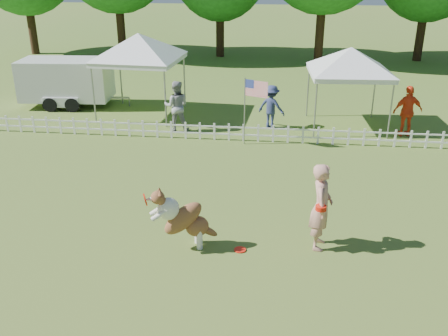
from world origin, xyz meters
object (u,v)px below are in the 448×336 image
(flag_pole, at_px, (245,112))
(canopy_tent_right, at_px, (348,89))
(spectator_c, at_px, (408,111))
(frisbee_on_turf, at_px, (240,250))
(spectator_b, at_px, (271,107))
(dog, at_px, (184,218))
(canopy_tent_left, at_px, (141,76))
(cargo_trailer, at_px, (67,82))
(spectator_a, at_px, (176,106))
(handler, at_px, (321,207))

(flag_pole, bearing_deg, canopy_tent_right, 56.36)
(spectator_c, bearing_deg, frisbee_on_turf, 45.07)
(canopy_tent_right, distance_m, spectator_b, 2.80)
(dog, bearing_deg, spectator_c, 32.07)
(frisbee_on_turf, xyz_separation_m, canopy_tent_left, (-4.73, 9.52, 1.54))
(dog, relative_size, cargo_trailer, 0.32)
(spectator_c, bearing_deg, spectator_a, -10.27)
(dog, height_order, cargo_trailer, cargo_trailer)
(cargo_trailer, xyz_separation_m, spectator_b, (8.55, -1.91, -0.21))
(spectator_b, bearing_deg, canopy_tent_right, -149.11)
(flag_pole, xyz_separation_m, spectator_a, (-2.52, 1.17, -0.22))
(frisbee_on_turf, xyz_separation_m, spectator_a, (-2.97, 7.75, 0.89))
(canopy_tent_left, relative_size, spectator_a, 1.72)
(canopy_tent_right, bearing_deg, frisbee_on_turf, -112.72)
(flag_pole, bearing_deg, frisbee_on_turf, -62.74)
(canopy_tent_right, height_order, flag_pole, canopy_tent_right)
(spectator_b, distance_m, spectator_c, 4.72)
(canopy_tent_left, xyz_separation_m, spectator_c, (9.81, -1.41, -0.66))
(canopy_tent_right, relative_size, cargo_trailer, 0.63)
(dog, distance_m, canopy_tent_right, 9.89)
(spectator_a, bearing_deg, frisbee_on_turf, 105.36)
(frisbee_on_turf, distance_m, spectator_a, 8.35)
(dog, height_order, frisbee_on_turf, dog)
(canopy_tent_right, xyz_separation_m, spectator_c, (2.00, -0.77, -0.53))
(canopy_tent_right, distance_m, flag_pole, 4.22)
(handler, height_order, spectator_b, handler)
(frisbee_on_turf, distance_m, canopy_tent_left, 10.74)
(frisbee_on_turf, relative_size, cargo_trailer, 0.06)
(dog, height_order, spectator_c, spectator_c)
(cargo_trailer, bearing_deg, flag_pole, -30.84)
(spectator_b, bearing_deg, handler, 121.74)
(spectator_b, bearing_deg, dog, 102.22)
(cargo_trailer, bearing_deg, dog, -60.74)
(frisbee_on_turf, relative_size, canopy_tent_right, 0.09)
(canopy_tent_left, bearing_deg, spectator_b, -7.88)
(dog, xyz_separation_m, cargo_trailer, (-6.97, 10.42, 0.28))
(cargo_trailer, distance_m, spectator_a, 5.83)
(dog, distance_m, spectator_a, 7.97)
(handler, relative_size, canopy_tent_right, 0.68)
(cargo_trailer, xyz_separation_m, spectator_c, (13.25, -2.29, -0.10))
(frisbee_on_turf, xyz_separation_m, spectator_c, (5.09, 8.11, 0.87))
(canopy_tent_left, distance_m, flag_pole, 5.21)
(dog, relative_size, canopy_tent_right, 0.50)
(flag_pole, distance_m, spectator_c, 5.75)
(frisbee_on_turf, xyz_separation_m, spectator_b, (0.38, 8.49, 0.77))
(handler, height_order, dog, handler)
(handler, bearing_deg, frisbee_on_turf, 108.99)
(handler, relative_size, flag_pole, 0.85)
(cargo_trailer, bearing_deg, spectator_b, -17.13)
(canopy_tent_right, height_order, cargo_trailer, canopy_tent_right)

